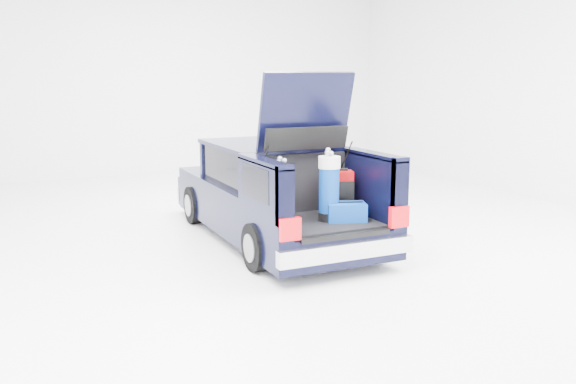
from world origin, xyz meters
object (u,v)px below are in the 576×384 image
black_golf_bag (282,194)px  car (271,194)px  blue_golf_bag (329,188)px  blue_duffel (346,212)px  red_suitcase (339,193)px

black_golf_bag → car: bearing=67.5°
car → blue_golf_bag: car is taller
blue_golf_bag → blue_duffel: 0.38m
car → blue_duffel: bearing=-80.3°
red_suitcase → blue_golf_bag: blue_golf_bag is taller
car → blue_duffel: 1.76m
car → black_golf_bag: car is taller
car → red_suitcase: 1.42m
red_suitcase → blue_golf_bag: bearing=-118.2°
red_suitcase → blue_duffel: size_ratio=1.08×
red_suitcase → blue_golf_bag: 0.43m
blue_golf_bag → blue_duffel: (0.19, -0.12, -0.30)m
car → red_suitcase: bearing=-73.1°
blue_golf_bag → blue_duffel: bearing=-36.0°
car → blue_duffel: size_ratio=8.18×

